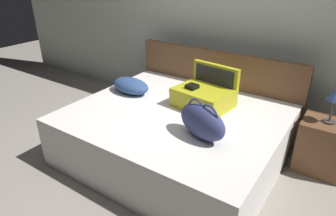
{
  "coord_description": "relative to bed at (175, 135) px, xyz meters",
  "views": [
    {
      "loc": [
        1.42,
        -1.83,
        1.86
      ],
      "look_at": [
        0.0,
        0.27,
        0.62
      ],
      "focal_mm": 31.73,
      "sensor_mm": 36.0,
      "label": 1
    }
  ],
  "objects": [
    {
      "name": "headboard",
      "position": [
        0.0,
        0.91,
        0.21
      ],
      "size": [
        2.09,
        0.08,
        0.94
      ],
      "primitive_type": "cube",
      "color": "brown",
      "rests_on": "ground"
    },
    {
      "name": "ground_plane",
      "position": [
        0.0,
        -0.4,
        -0.26
      ],
      "size": [
        12.0,
        12.0,
        0.0
      ],
      "primitive_type": "plane",
      "color": "gray"
    },
    {
      "name": "duffel_bag",
      "position": [
        0.44,
        -0.27,
        0.41
      ],
      "size": [
        0.53,
        0.34,
        0.33
      ],
      "rotation": [
        0.0,
        0.0,
        -0.31
      ],
      "color": "navy",
      "rests_on": "bed"
    },
    {
      "name": "bed",
      "position": [
        0.0,
        0.0,
        0.0
      ],
      "size": [
        2.05,
        1.75,
        0.52
      ],
      "primitive_type": "cube",
      "color": "silver",
      "rests_on": "ground"
    },
    {
      "name": "pillow_near_headboard",
      "position": [
        -0.7,
        0.15,
        0.34
      ],
      "size": [
        0.52,
        0.34,
        0.16
      ],
      "primitive_type": "ellipsoid",
      "rotation": [
        0.0,
        0.0,
        -0.12
      ],
      "color": "navy",
      "rests_on": "bed"
    },
    {
      "name": "nightstand",
      "position": [
        1.3,
        0.62,
        0.0
      ],
      "size": [
        0.44,
        0.4,
        0.53
      ],
      "primitive_type": "cube",
      "color": "brown",
      "rests_on": "ground"
    },
    {
      "name": "table_lamp",
      "position": [
        1.3,
        0.62,
        0.53
      ],
      "size": [
        0.15,
        0.15,
        0.35
      ],
      "color": "#3F3833",
      "rests_on": "nightstand"
    },
    {
      "name": "back_wall",
      "position": [
        0.0,
        1.25,
        1.04
      ],
      "size": [
        8.0,
        0.1,
        2.6
      ],
      "primitive_type": "cube",
      "color": "#B7C1B2",
      "rests_on": "ground"
    },
    {
      "name": "hard_case_large",
      "position": [
        0.16,
        0.29,
        0.39
      ],
      "size": [
        0.6,
        0.52,
        0.4
      ],
      "rotation": [
        0.0,
        0.0,
        -0.13
      ],
      "color": "gold",
      "rests_on": "bed"
    }
  ]
}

